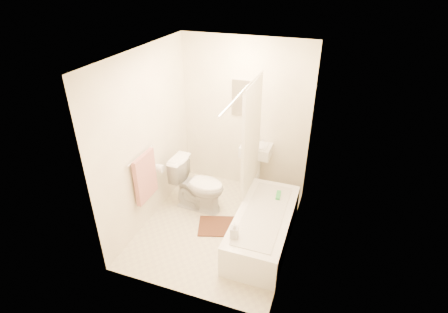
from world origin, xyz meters
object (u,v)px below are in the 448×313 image
(bathtub, at_px, (263,227))
(sink, at_px, (256,166))
(bath_mat, at_px, (219,226))
(soap_bottle, at_px, (234,230))
(toilet, at_px, (198,185))

(bathtub, bearing_deg, sink, 110.34)
(bath_mat, xyz_separation_m, soap_bottle, (0.42, -0.59, 0.53))
(bathtub, distance_m, bath_mat, 0.68)
(toilet, xyz_separation_m, sink, (0.68, 0.72, 0.06))
(toilet, distance_m, sink, 0.99)
(bathtub, distance_m, soap_bottle, 0.67)
(toilet, xyz_separation_m, soap_bottle, (0.86, -0.94, 0.15))
(toilet, relative_size, bath_mat, 1.40)
(bathtub, relative_size, soap_bottle, 7.63)
(toilet, relative_size, bathtub, 0.51)
(soap_bottle, bearing_deg, sink, 96.45)
(bathtub, relative_size, bath_mat, 2.75)
(sink, xyz_separation_m, bath_mat, (-0.23, -1.07, -0.44))
(bathtub, bearing_deg, toilet, 160.01)
(toilet, bearing_deg, soap_bottle, -135.13)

